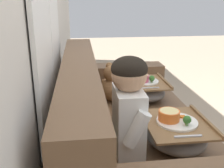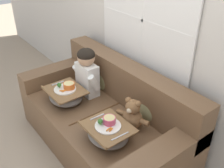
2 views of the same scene
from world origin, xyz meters
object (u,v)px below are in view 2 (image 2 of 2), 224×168
object	(u,v)px
couch	(105,120)
lap_tray_teddy	(108,132)
teddy_bear	(132,116)
lap_tray_child	(66,95)
child_figure	(87,70)
throw_pillow_behind_teddy	(148,106)
throw_pillow_behind_child	(101,76)

from	to	relation	value
couch	lap_tray_teddy	bearing A→B (deg)	-32.44
teddy_bear	lap_tray_child	size ratio (longest dim) A/B	0.81
child_figure	teddy_bear	distance (m)	0.76
throw_pillow_behind_teddy	child_figure	world-z (taller)	child_figure
couch	throw_pillow_behind_teddy	distance (m)	0.53
child_figure	lap_tray_teddy	xyz separation A→B (m)	(0.74, -0.28, -0.21)
throw_pillow_behind_teddy	child_figure	distance (m)	0.78
throw_pillow_behind_teddy	teddy_bear	bearing A→B (deg)	-89.62
couch	lap_tray_child	distance (m)	0.49
throw_pillow_behind_child	teddy_bear	world-z (taller)	throw_pillow_behind_child
couch	teddy_bear	xyz separation A→B (m)	(0.37, 0.04, 0.27)
couch	lap_tray_teddy	size ratio (longest dim) A/B	4.71
teddy_bear	lap_tray_child	world-z (taller)	teddy_bear
throw_pillow_behind_child	throw_pillow_behind_teddy	distance (m)	0.75
teddy_bear	child_figure	bearing A→B (deg)	179.76
couch	child_figure	bearing A→B (deg)	173.79
child_figure	lap_tray_teddy	distance (m)	0.82
child_figure	teddy_bear	xyz separation A→B (m)	(0.75, -0.00, -0.16)
throw_pillow_behind_child	child_figure	xyz separation A→B (m)	(0.00, -0.19, 0.14)
throw_pillow_behind_teddy	lap_tray_child	xyz separation A→B (m)	(-0.75, -0.47, -0.08)
lap_tray_child	lap_tray_teddy	xyz separation A→B (m)	(0.74, -0.00, -0.00)
throw_pillow_behind_teddy	lap_tray_child	size ratio (longest dim) A/B	0.79
couch	lap_tray_child	world-z (taller)	couch
lap_tray_teddy	couch	bearing A→B (deg)	147.56
teddy_bear	throw_pillow_behind_teddy	bearing A→B (deg)	90.38
child_figure	throw_pillow_behind_child	bearing A→B (deg)	90.00
lap_tray_child	couch	bearing A→B (deg)	32.31
couch	throw_pillow_behind_teddy	world-z (taller)	couch
throw_pillow_behind_teddy	lap_tray_teddy	size ratio (longest dim) A/B	0.79
throw_pillow_behind_child	child_figure	distance (m)	0.23
couch	teddy_bear	size ratio (longest dim) A/B	5.77
lap_tray_child	throw_pillow_behind_teddy	bearing A→B (deg)	31.98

